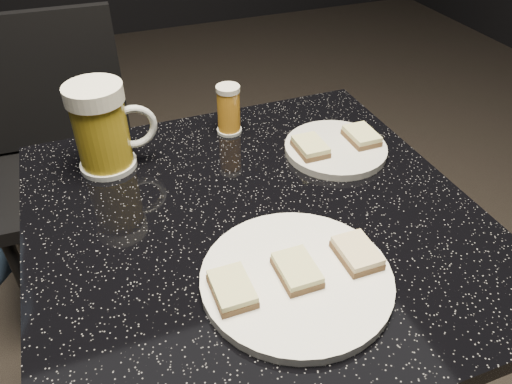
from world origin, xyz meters
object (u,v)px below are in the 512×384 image
plate_small (335,149)px  beer_tumbler (229,110)px  beer_mug (103,128)px  table (256,315)px  plate_large (296,279)px  chair (66,155)px

plate_small → beer_tumbler: bearing=138.9°
beer_mug → plate_small: bearing=-14.5°
table → beer_mug: 0.44m
plate_large → table: bearing=91.0°
plate_large → plate_small: same height
plate_small → beer_tumbler: (-0.16, 0.14, 0.04)m
beer_mug → chair: bearing=101.9°
plate_small → beer_tumbler: 0.22m
plate_large → table: plate_large is taller
beer_mug → beer_tumbler: bearing=9.1°
plate_small → beer_mug: 0.42m
plate_large → chair: 0.94m
beer_mug → table: bearing=-49.3°
table → plate_large: bearing=-89.0°
plate_large → table: 0.29m
beer_mug → chair: 0.59m
table → beer_mug: size_ratio=4.75×
beer_mug → beer_tumbler: size_ratio=1.61×
beer_mug → chair: beer_mug is taller
chair → plate_large: bearing=-70.7°
plate_small → beer_mug: beer_mug is taller
table → chair: size_ratio=0.87×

